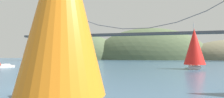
# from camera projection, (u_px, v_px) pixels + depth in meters

# --- Properties ---
(ground_plane) EXTENTS (360.00, 360.00, 0.00)m
(ground_plane) POSITION_uv_depth(u_px,v_px,m) (33.00, 87.00, 20.98)
(ground_plane) COLOR #385670
(headland_left) EXTENTS (82.28, 44.00, 41.95)m
(headland_left) POSITION_uv_depth(u_px,v_px,m) (74.00, 59.00, 164.89)
(headland_left) COLOR #4C5B3D
(headland_left) RESTS_ON ground_plane
(headland_center) EXTENTS (86.23, 44.00, 47.18)m
(headland_center) POSITION_uv_depth(u_px,v_px,m) (149.00, 60.00, 151.24)
(headland_center) COLOR #4C5B3D
(headland_center) RESTS_ON ground_plane
(suspension_bridge) EXTENTS (139.54, 6.00, 34.79)m
(suspension_bridge) POSITION_uv_depth(u_px,v_px,m) (136.00, 33.00, 113.93)
(suspension_bridge) COLOR slate
(suspension_bridge) RESTS_ON ground_plane
(sailboat_orange_sail) EXTENTS (9.49, 8.96, 12.24)m
(sailboat_orange_sail) POSITION_uv_depth(u_px,v_px,m) (60.00, 11.00, 11.73)
(sailboat_orange_sail) COLOR black
(sailboat_orange_sail) RESTS_ON ground_plane
(sailboat_red_spinnaker) EXTENTS (5.37, 9.48, 11.39)m
(sailboat_red_spinnaker) POSITION_uv_depth(u_px,v_px,m) (194.00, 48.00, 47.59)
(sailboat_red_spinnaker) COLOR white
(sailboat_red_spinnaker) RESTS_ON ground_plane
(sailboat_yellow_sail) EXTENTS (7.86, 9.60, 11.22)m
(sailboat_yellow_sail) POSITION_uv_depth(u_px,v_px,m) (81.00, 43.00, 39.37)
(sailboat_yellow_sail) COLOR #191E4C
(sailboat_yellow_sail) RESTS_ON ground_plane
(sailboat_blue_spinnaker) EXTENTS (6.85, 8.42, 9.22)m
(sailboat_blue_spinnaker) POSITION_uv_depth(u_px,v_px,m) (45.00, 50.00, 57.18)
(sailboat_blue_spinnaker) COLOR black
(sailboat_blue_spinnaker) RESTS_ON ground_plane
(channel_buoy) EXTENTS (1.10, 1.10, 2.64)m
(channel_buoy) POSITION_uv_depth(u_px,v_px,m) (28.00, 64.00, 65.77)
(channel_buoy) COLOR green
(channel_buoy) RESTS_ON ground_plane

